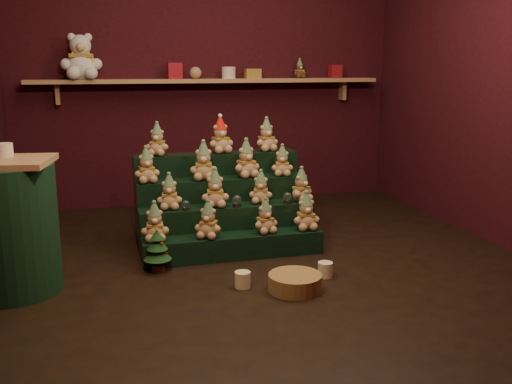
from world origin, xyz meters
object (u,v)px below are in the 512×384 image
object	(u,v)px
snow_globe_a	(186,205)
wicker_basket	(295,282)
mini_christmas_tree	(157,249)
white_bear	(81,51)
riser_tier_front	(234,246)
brown_bear	(300,69)
mug_right	(325,270)
snow_globe_b	(237,201)
side_table	(9,227)
snow_globe_c	(287,198)
mug_left	(243,280)

from	to	relation	value
snow_globe_a	wicker_basket	xyz separation A→B (m)	(0.58, -0.92, -0.34)
mini_christmas_tree	white_bear	world-z (taller)	white_bear
riser_tier_front	wicker_basket	world-z (taller)	riser_tier_front
wicker_basket	riser_tier_front	bearing A→B (deg)	107.39
brown_bear	riser_tier_front	bearing A→B (deg)	-132.72
riser_tier_front	mug_right	world-z (taller)	riser_tier_front
snow_globe_a	snow_globe_b	world-z (taller)	snow_globe_b
mug_right	brown_bear	distance (m)	2.75
side_table	mug_right	xyz separation A→B (m)	(2.07, -0.30, -0.38)
snow_globe_c	white_bear	xyz separation A→B (m)	(-1.57, 1.57, 1.18)
wicker_basket	mug_right	bearing A→B (deg)	31.96
snow_globe_b	snow_globe_c	bearing A→B (deg)	0.00
riser_tier_front	wicker_basket	size ratio (longest dim) A/B	3.95
riser_tier_front	white_bear	distance (m)	2.54
mini_christmas_tree	mug_right	size ratio (longest dim) A/B	3.21
riser_tier_front	mug_left	size ratio (longest dim) A/B	13.06
snow_globe_b	snow_globe_c	xyz separation A→B (m)	(0.42, 0.00, -0.00)
riser_tier_front	brown_bear	bearing A→B (deg)	56.89
side_table	mini_christmas_tree	size ratio (longest dim) A/B	2.59
snow_globe_a	mini_christmas_tree	world-z (taller)	snow_globe_a
mini_christmas_tree	wicker_basket	bearing A→B (deg)	-35.85
mini_christmas_tree	mug_left	size ratio (longest dim) A/B	3.17
side_table	brown_bear	distance (m)	3.49
side_table	wicker_basket	xyz separation A→B (m)	(1.79, -0.48, -0.38)
snow_globe_a	mug_right	bearing A→B (deg)	-40.52
snow_globe_c	brown_bear	xyz separation A→B (m)	(0.65, 1.57, 1.01)
riser_tier_front	brown_bear	world-z (taller)	brown_bear
snow_globe_b	mug_right	bearing A→B (deg)	-58.08
snow_globe_b	riser_tier_front	bearing A→B (deg)	-111.82
mug_left	brown_bear	xyz separation A→B (m)	(1.21, 2.34, 1.36)
snow_globe_c	mug_left	distance (m)	1.02
riser_tier_front	mug_left	world-z (taller)	riser_tier_front
snow_globe_b	brown_bear	xyz separation A→B (m)	(1.06, 1.57, 1.01)
wicker_basket	white_bear	world-z (taller)	white_bear
wicker_basket	white_bear	bearing A→B (deg)	118.01
white_bear	side_table	bearing A→B (deg)	-105.00
wicker_basket	mini_christmas_tree	bearing A→B (deg)	144.15
snow_globe_a	mug_right	xyz separation A→B (m)	(0.86, -0.74, -0.35)
snow_globe_c	wicker_basket	distance (m)	1.01
snow_globe_a	snow_globe_b	xyz separation A→B (m)	(0.40, 0.00, 0.01)
mug_left	wicker_basket	size ratio (longest dim) A/B	0.30
snow_globe_a	brown_bear	bearing A→B (deg)	46.91
side_table	white_bear	bearing A→B (deg)	86.56
side_table	white_bear	world-z (taller)	white_bear
side_table	brown_bear	world-z (taller)	brown_bear
snow_globe_c	wicker_basket	size ratio (longest dim) A/B	0.26
snow_globe_b	mini_christmas_tree	xyz separation A→B (m)	(-0.66, -0.31, -0.24)
mini_christmas_tree	mug_left	xyz separation A→B (m)	(0.52, -0.46, -0.11)
mug_right	snow_globe_b	bearing A→B (deg)	121.92
mug_right	wicker_basket	size ratio (longest dim) A/B	0.30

